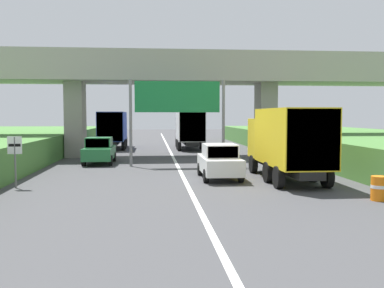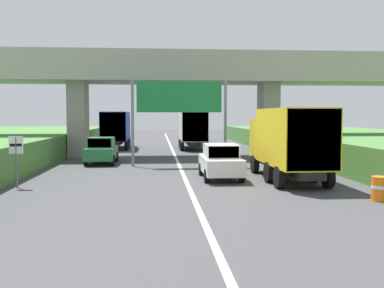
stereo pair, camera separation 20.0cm
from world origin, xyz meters
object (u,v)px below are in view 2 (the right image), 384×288
truck_yellow (288,140)px  truck_black (192,128)px  speed_limit_sign (16,154)px  car_white (221,161)px  truck_blue (116,128)px  car_green (102,150)px  construction_barrel_3 (379,189)px  overhead_highway_sign (179,102)px

truck_yellow → truck_black: bearing=98.5°
speed_limit_sign → car_white: speed_limit_sign is taller
truck_blue → car_green: 12.77m
truck_yellow → car_white: truck_yellow is taller
speed_limit_sign → car_green: 9.59m
speed_limit_sign → construction_barrel_3: bearing=-16.0°
truck_yellow → truck_blue: bearing=115.7°
car_green → construction_barrel_3: bearing=-48.8°
truck_blue → car_white: (6.92, -20.05, -1.08)m
truck_blue → car_white: bearing=-71.0°
car_green → car_white: same height
speed_limit_sign → truck_blue: bearing=84.2°
overhead_highway_sign → truck_yellow: (4.88, -6.39, -1.98)m
truck_blue → car_green: truck_blue is taller
truck_black → car_green: bearing=-120.1°
truck_yellow → car_green: size_ratio=1.78×
truck_yellow → truck_black: same height
speed_limit_sign → truck_blue: size_ratio=0.31×
speed_limit_sign → truck_yellow: bearing=5.2°
speed_limit_sign → truck_blue: 22.09m
truck_blue → construction_barrel_3: 28.63m
truck_blue → truck_black: 7.12m
overhead_highway_sign → truck_blue: bearing=109.7°
truck_black → construction_barrel_3: size_ratio=8.11×
speed_limit_sign → truck_yellow: (12.28, 1.13, 0.46)m
truck_yellow → construction_barrel_3: (1.82, -5.16, -1.47)m
overhead_highway_sign → car_white: (1.74, -5.59, -3.06)m
truck_black → speed_limit_sign: bearing=-113.8°
truck_black → overhead_highway_sign: bearing=-97.9°
truck_black → car_white: truck_black is taller
car_green → truck_blue: bearing=91.0°
car_white → speed_limit_sign: bearing=-168.1°
car_green → car_white: (6.69, -7.32, 0.00)m
car_green → car_white: bearing=-47.6°
car_green → truck_black: bearing=59.9°
truck_yellow → car_white: bearing=165.6°
truck_yellow → car_green: (-9.83, 8.13, -1.08)m
truck_yellow → car_white: 3.41m
truck_blue → truck_yellow: 23.15m
construction_barrel_3 → truck_black: bearing=100.9°
truck_blue → truck_black: bearing=-7.4°
truck_black → car_green: (-6.84, -11.81, -1.08)m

